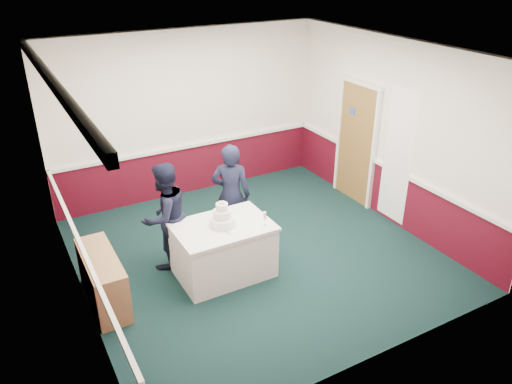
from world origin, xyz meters
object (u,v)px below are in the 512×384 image
person_man (165,216)px  cake_table (223,249)px  wedding_cake (222,218)px  champagne_flute (265,216)px  sideboard (103,280)px  cake_knife (227,232)px  person_woman (231,195)px

person_man → cake_table: bearing=112.2°
wedding_cake → champagne_flute: bearing=-29.2°
sideboard → wedding_cake: size_ratio=3.30×
wedding_cake → cake_knife: bearing=-98.5°
cake_knife → person_woman: person_woman is taller
wedding_cake → person_man: 0.86m
sideboard → person_man: size_ratio=0.76×
sideboard → wedding_cake: bearing=-6.2°
person_man → cake_knife: bearing=102.8°
sideboard → wedding_cake: (1.63, -0.18, 0.55)m
cake_knife → champagne_flute: 0.55m
cake_table → wedding_cake: size_ratio=3.63×
sideboard → champagne_flute: (2.13, -0.46, 0.58)m
wedding_cake → person_woman: bearing=55.9°
cake_table → champagne_flute: size_ratio=6.44×
sideboard → person_woman: bearing=14.4°
sideboard → cake_table: bearing=-6.2°
cake_table → champagne_flute: bearing=-29.2°
person_woman → sideboard: bearing=46.1°
cake_knife → cake_table: bearing=73.5°
cake_knife → person_man: bearing=117.1°
wedding_cake → person_woman: 0.87m
wedding_cake → person_woman: person_woman is taller
wedding_cake → cake_knife: wedding_cake is taller
person_woman → cake_table: bearing=87.5°
sideboard → cake_table: (1.63, -0.18, 0.05)m
sideboard → champagne_flute: 2.25m
cake_table → person_woman: (0.49, 0.72, 0.41)m
champagne_flute → person_man: (-1.10, 0.89, -0.14)m
sideboard → person_woman: size_ratio=0.74×
sideboard → wedding_cake: wedding_cake is taller
champagne_flute → wedding_cake: bearing=150.8°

